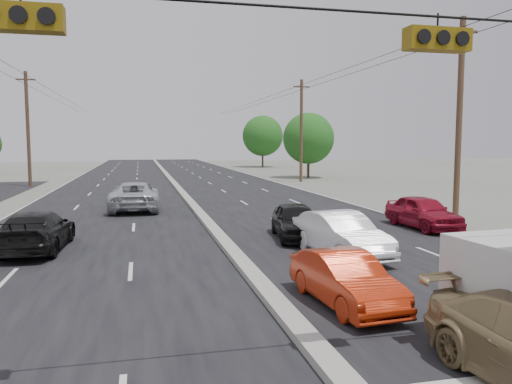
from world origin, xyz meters
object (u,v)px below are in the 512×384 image
at_px(tree_right_far, 263,136).
at_px(utility_pole_left_c, 28,128).
at_px(utility_pole_right_b, 459,117).
at_px(queue_car_b, 341,235).
at_px(tree_right_mid, 309,138).
at_px(oncoming_near, 36,231).
at_px(red_sedan, 345,280).
at_px(queue_car_e, 423,212).
at_px(queue_car_a, 296,221).
at_px(oncoming_far, 135,196).
at_px(utility_pole_right_c, 301,130).

bearing_deg(tree_right_far, utility_pole_left_c, -133.53).
relative_size(utility_pole_right_b, queue_car_b, 2.20).
xyz_separation_m(utility_pole_left_c, tree_right_far, (28.50, 30.00, -0.15)).
height_order(utility_pole_left_c, tree_right_mid, utility_pole_left_c).
relative_size(tree_right_mid, oncoming_near, 1.45).
relative_size(tree_right_mid, red_sedan, 1.87).
distance_m(tree_right_far, red_sedan, 68.05).
bearing_deg(utility_pole_left_c, queue_car_e, -51.29).
height_order(tree_right_mid, queue_car_b, tree_right_mid).
height_order(utility_pole_left_c, queue_car_a, utility_pole_left_c).
height_order(queue_car_b, queue_car_e, queue_car_b).
distance_m(queue_car_b, oncoming_near, 10.73).
bearing_deg(oncoming_far, utility_pole_left_c, -61.44).
relative_size(tree_right_far, queue_car_a, 1.94).
xyz_separation_m(utility_pole_left_c, queue_car_e, (21.80, -27.20, -4.37)).
bearing_deg(queue_car_e, utility_pole_left_c, 126.54).
distance_m(red_sedan, queue_car_e, 11.97).
height_order(utility_pole_left_c, utility_pole_right_c, same).
bearing_deg(utility_pole_left_c, oncoming_near, -78.40).
height_order(queue_car_b, oncoming_near, queue_car_b).
bearing_deg(queue_car_e, utility_pole_right_b, 32.34).
height_order(utility_pole_left_c, queue_car_e, utility_pole_left_c).
bearing_deg(queue_car_b, utility_pole_left_c, 109.76).
bearing_deg(tree_right_far, tree_right_mid, -92.29).
relative_size(utility_pole_left_c, oncoming_near, 2.04).
relative_size(utility_pole_left_c, oncoming_far, 1.72).
bearing_deg(queue_car_b, tree_right_mid, 65.44).
relative_size(utility_pole_right_b, oncoming_far, 1.72).
relative_size(queue_car_a, queue_car_b, 0.93).
distance_m(utility_pole_left_c, oncoming_near, 29.19).
height_order(utility_pole_right_b, utility_pole_right_c, same).
height_order(utility_pole_left_c, tree_right_far, utility_pole_left_c).
xyz_separation_m(utility_pole_left_c, utility_pole_right_c, (25.00, 0.00, 0.00)).
xyz_separation_m(utility_pole_right_c, queue_car_b, (-9.00, -31.58, -4.36)).
height_order(red_sedan, queue_car_a, queue_car_a).
height_order(utility_pole_right_c, queue_car_e, utility_pole_right_c).
distance_m(utility_pole_left_c, tree_right_far, 41.38).
distance_m(queue_car_a, queue_car_e, 6.38).
relative_size(red_sedan, queue_car_a, 0.91).
height_order(queue_car_e, oncoming_near, queue_car_e).
xyz_separation_m(utility_pole_right_b, utility_pole_right_c, (0.00, 25.00, 0.00)).
bearing_deg(queue_car_b, oncoming_near, 154.89).
relative_size(queue_car_a, queue_car_e, 0.97).
height_order(tree_right_far, oncoming_near, tree_right_far).
relative_size(utility_pole_right_b, utility_pole_right_c, 1.00).
relative_size(utility_pole_left_c, queue_car_b, 2.20).
distance_m(tree_right_mid, tree_right_far, 25.03).
bearing_deg(utility_pole_right_b, tree_right_mid, 85.24).
bearing_deg(queue_car_e, tree_right_far, 81.15).
bearing_deg(red_sedan, tree_right_mid, 67.40).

